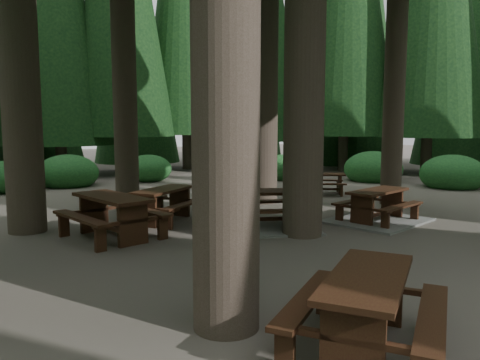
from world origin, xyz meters
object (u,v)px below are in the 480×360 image
picnic_table_d (321,180)px  picnic_table_b (112,210)px  picnic_table_f (164,200)px  picnic_table_c (259,215)px  picnic_table_a (377,211)px  picnic_table_e (367,300)px

picnic_table_d → picnic_table_b: bearing=-125.5°
picnic_table_f → picnic_table_b: bearing=179.5°
picnic_table_c → picnic_table_d: 5.79m
picnic_table_a → picnic_table_e: bearing=-151.7°
picnic_table_c → picnic_table_e: size_ratio=1.31×
picnic_table_b → picnic_table_c: bearing=-115.3°
picnic_table_c → picnic_table_e: bearing=-89.0°
picnic_table_a → picnic_table_c: (-2.84, 0.90, 0.04)m
picnic_table_e → picnic_table_f: bearing=50.0°
picnic_table_b → picnic_table_a: bearing=-117.7°
picnic_table_a → picnic_table_d: size_ratio=1.30×
picnic_table_a → picnic_table_b: 6.19m
picnic_table_a → picnic_table_b: bearing=151.0°
picnic_table_c → picnic_table_f: (-1.60, 1.78, 0.23)m
picnic_table_d → picnic_table_f: size_ratio=0.87×
picnic_table_b → picnic_table_e: size_ratio=0.98×
picnic_table_d → picnic_table_e: bearing=-92.3°
picnic_table_b → picnic_table_e: picnic_table_b is taller
picnic_table_b → picnic_table_d: size_ratio=1.15×
picnic_table_b → picnic_table_f: bearing=-67.8°
picnic_table_a → picnic_table_e: (-5.05, -4.59, 0.27)m
picnic_table_e → picnic_table_d: bearing=17.0°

